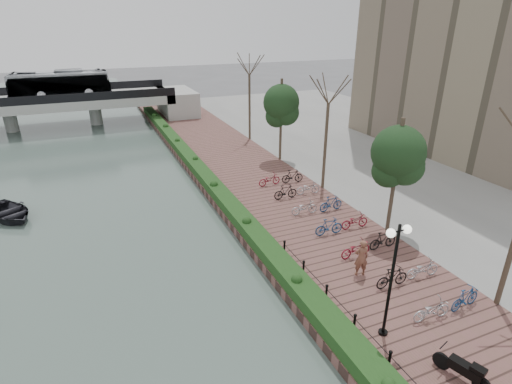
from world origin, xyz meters
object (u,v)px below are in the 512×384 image
pedestrian (361,258)px  boat (9,212)px  lamppost (395,257)px  motorcycle (462,368)px

pedestrian → boat: 21.63m
lamppost → motorcycle: bearing=-71.0°
lamppost → motorcycle: (0.94, -2.73, -2.90)m
lamppost → boat: size_ratio=1.10×
motorcycle → boat: (-15.67, 20.53, -0.55)m
lamppost → motorcycle: 4.09m
lamppost → motorcycle: size_ratio=2.89×
lamppost → pedestrian: (1.52, 3.56, -2.48)m
motorcycle → pedestrian: size_ratio=0.88×
pedestrian → lamppost: bearing=82.4°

